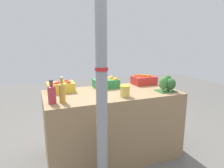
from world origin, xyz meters
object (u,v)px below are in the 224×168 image
(juice_bottle_amber, at_px, (62,92))
(pickle_jar, at_px, (125,91))
(support_pole, at_px, (102,82))
(broccoli_pile, at_px, (167,83))
(juice_bottle_ruby, at_px, (52,94))
(apple_crate, at_px, (61,86))
(carrot_crate, at_px, (144,80))
(orange_crate, at_px, (106,82))

(juice_bottle_amber, relative_size, pickle_jar, 2.12)
(support_pole, relative_size, broccoli_pile, 9.96)
(juice_bottle_ruby, distance_m, juice_bottle_amber, 0.10)
(support_pole, relative_size, juice_bottle_amber, 8.34)
(apple_crate, distance_m, carrot_crate, 1.17)
(carrot_crate, xyz_separation_m, juice_bottle_amber, (-1.21, -0.45, 0.05))
(broccoli_pile, bearing_deg, carrot_crate, 98.04)
(carrot_crate, distance_m, juice_bottle_ruby, 1.39)
(pickle_jar, bearing_deg, juice_bottle_ruby, 177.62)
(orange_crate, relative_size, juice_bottle_ruby, 1.33)
(orange_crate, relative_size, juice_bottle_amber, 1.20)
(juice_bottle_amber, bearing_deg, pickle_jar, -2.73)
(orange_crate, relative_size, broccoli_pile, 1.44)
(carrot_crate, height_order, pickle_jar, carrot_crate)
(support_pole, distance_m, juice_bottle_amber, 0.52)
(broccoli_pile, bearing_deg, apple_crate, 160.10)
(orange_crate, bearing_deg, carrot_crate, -0.16)
(apple_crate, height_order, juice_bottle_ruby, juice_bottle_ruby)
(carrot_crate, distance_m, juice_bottle_amber, 1.29)
(support_pole, relative_size, juice_bottle_ruby, 9.23)
(orange_crate, xyz_separation_m, carrot_crate, (0.58, -0.00, -0.01))
(apple_crate, relative_size, pickle_jar, 2.55)
(broccoli_pile, height_order, juice_bottle_amber, juice_bottle_amber)
(apple_crate, xyz_separation_m, pickle_jar, (0.64, -0.48, -0.00))
(support_pole, xyz_separation_m, juice_bottle_amber, (-0.29, 0.40, -0.16))
(apple_crate, xyz_separation_m, juice_bottle_amber, (-0.04, -0.45, 0.04))
(orange_crate, relative_size, carrot_crate, 1.00)
(apple_crate, distance_m, juice_bottle_ruby, 0.47)
(support_pole, height_order, pickle_jar, support_pole)
(juice_bottle_ruby, relative_size, juice_bottle_amber, 0.90)
(juice_bottle_amber, bearing_deg, carrot_crate, 20.59)
(support_pole, xyz_separation_m, orange_crate, (0.34, 0.86, -0.20))
(carrot_crate, height_order, broccoli_pile, broccoli_pile)
(orange_crate, bearing_deg, juice_bottle_ruby, -147.98)
(juice_bottle_ruby, bearing_deg, apple_crate, 72.82)
(juice_bottle_amber, height_order, pickle_jar, juice_bottle_amber)
(support_pole, bearing_deg, juice_bottle_amber, 125.30)
(apple_crate, bearing_deg, orange_crate, 0.71)
(juice_bottle_ruby, bearing_deg, carrot_crate, 19.13)
(orange_crate, height_order, juice_bottle_amber, juice_bottle_amber)
(support_pole, height_order, apple_crate, support_pole)
(carrot_crate, height_order, juice_bottle_amber, juice_bottle_amber)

